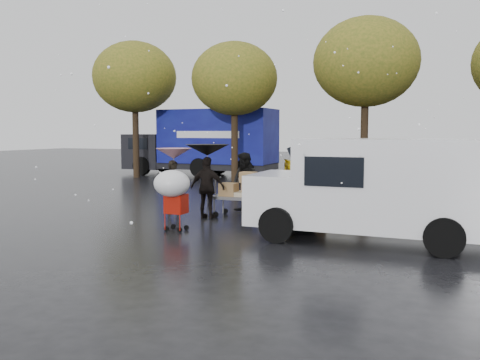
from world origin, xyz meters
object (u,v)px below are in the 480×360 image
at_px(person_black, 208,188).
at_px(white_van, 372,187).
at_px(person_pink, 174,187).
at_px(blue_truck, 204,143).
at_px(vendor_cart, 243,191).
at_px(yellow_taxi, 335,166).
at_px(shopping_cart, 173,187).

bearing_deg(person_black, white_van, 163.97).
xyz_separation_m(person_pink, blue_truck, (-4.94, 11.74, 0.99)).
distance_m(person_black, vendor_cart, 0.98).
bearing_deg(blue_truck, yellow_taxi, -12.98).
relative_size(shopping_cart, white_van, 0.30).
bearing_deg(blue_truck, vendor_cart, -58.81).
distance_m(shopping_cart, blue_truck, 15.45).
bearing_deg(shopping_cart, vendor_cart, 73.77).
relative_size(person_pink, vendor_cart, 1.01).
relative_size(person_pink, person_black, 0.92).
bearing_deg(shopping_cart, yellow_taxi, 84.53).
bearing_deg(white_van, shopping_cart, -169.53).
xyz_separation_m(person_black, shopping_cart, (0.07, -1.97, 0.22)).
distance_m(person_pink, shopping_cart, 2.72).
distance_m(person_black, blue_truck, 13.65).
bearing_deg(vendor_cart, shopping_cart, -106.23).
distance_m(vendor_cart, shopping_cart, 2.65).
xyz_separation_m(person_pink, vendor_cart, (2.06, 0.16, -0.04)).
bearing_deg(blue_truck, white_van, -51.15).
bearing_deg(shopping_cart, person_black, 91.95).
bearing_deg(vendor_cart, yellow_taxi, 87.39).
bearing_deg(white_van, vendor_cart, 155.19).
xyz_separation_m(person_pink, person_black, (1.26, -0.39, 0.07)).
xyz_separation_m(shopping_cart, white_van, (4.43, 0.82, 0.10)).
distance_m(blue_truck, yellow_taxi, 7.71).
height_order(vendor_cart, blue_truck, blue_truck).
bearing_deg(person_pink, person_black, -73.69).
bearing_deg(person_black, shopping_cart, 90.35).
distance_m(shopping_cart, yellow_taxi, 12.44).
distance_m(person_pink, yellow_taxi, 10.33).
distance_m(person_black, shopping_cart, 1.99).
bearing_deg(white_van, yellow_taxi, 105.67).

